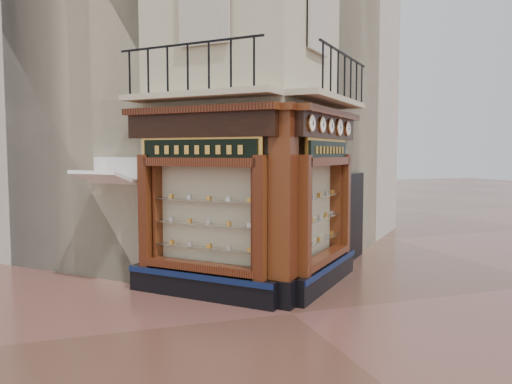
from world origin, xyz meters
name	(u,v)px	position (x,y,z in m)	size (l,w,h in m)	color
ground	(293,313)	(0.00, 0.00, 0.00)	(80.00, 80.00, 0.00)	#543227
main_building	(214,53)	(0.00, 6.16, 6.00)	(8.00, 8.00, 12.00)	#C0B595
neighbour_left	(123,78)	(-2.47, 8.63, 5.50)	(8.00, 8.00, 11.00)	beige
neighbour_right	(264,84)	(2.47, 8.63, 5.50)	(8.00, 8.00, 11.00)	beige
shopfront_left	(201,204)	(-1.41, 1.57, 1.98)	(2.86, 2.86, 3.98)	black
shopfront_right	(324,200)	(1.41, 1.57, 1.98)	(2.86, 2.86, 3.98)	black
corner_pilaster	(283,209)	(0.00, 0.50, 1.95)	(0.85, 0.85, 3.98)	black
balcony	(267,97)	(0.00, 1.49, 4.22)	(5.94, 2.97, 1.03)	#C0B595
clock_a	(311,123)	(0.57, 0.47, 3.62)	(0.28, 0.28, 0.34)	#C28240
clock_b	(322,125)	(1.03, 0.92, 3.62)	(0.28, 0.28, 0.34)	#C28240
clock_c	(331,126)	(1.43, 1.33, 3.62)	(0.27, 0.27, 0.33)	#C28240
clock_d	(339,127)	(1.89, 1.78, 3.62)	(0.32, 0.32, 0.40)	#C28240
clock_e	(348,129)	(2.36, 2.25, 3.62)	(0.29, 0.29, 0.36)	#C28240
awning	(106,287)	(-3.30, 3.10, 0.00)	(1.35, 0.81, 0.08)	white
signboard_left	(199,150)	(-1.46, 1.51, 3.10)	(2.10, 2.10, 0.56)	gold
signboard_right	(328,150)	(1.46, 1.51, 3.10)	(1.90, 1.90, 0.51)	gold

